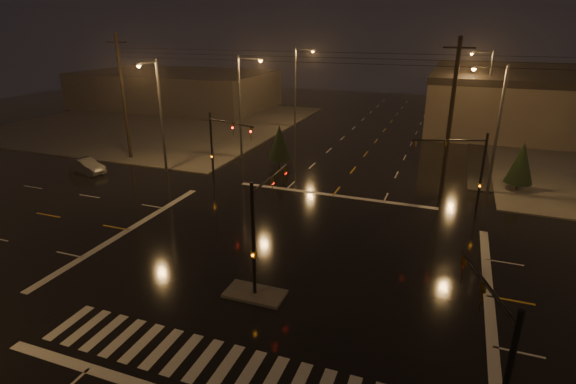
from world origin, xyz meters
TOP-DOWN VIEW (x-y plane):
  - ground at (0.00, 0.00)m, footprint 140.00×140.00m
  - sidewalk_nw at (-30.00, 30.00)m, footprint 36.00×36.00m
  - median_island at (0.00, -4.00)m, footprint 3.00×1.60m
  - crosswalk at (0.00, -9.00)m, footprint 15.00×2.60m
  - stop_bar_far at (0.00, 11.00)m, footprint 16.00×0.50m
  - commercial_block at (-35.00, 42.00)m, footprint 30.00×18.00m
  - signal_mast_median at (0.00, -3.07)m, footprint 0.25×4.59m
  - signal_mast_ne at (9.50, 10.14)m, footprint 4.84×1.86m
  - signal_mast_nw at (-9.50, 10.14)m, footprint 4.84×1.86m
  - signal_mast_se at (10.23, -9.75)m, footprint 1.55×3.87m
  - streetlight_1 at (-11.18, 18.00)m, footprint 2.77×0.32m
  - streetlight_2 at (-11.18, 34.00)m, footprint 2.77×0.32m
  - streetlight_3 at (11.18, 16.00)m, footprint 2.77×0.32m
  - streetlight_4 at (11.18, 36.00)m, footprint 2.77×0.32m
  - streetlight_5 at (-16.00, 11.18)m, footprint 0.32×2.77m
  - utility_pole_0 at (-22.00, 14.00)m, footprint 2.20×0.32m
  - utility_pole_1 at (8.00, 14.00)m, footprint 2.20×0.32m
  - conifer_0 at (13.73, 17.26)m, footprint 2.14×2.14m
  - conifer_3 at (-6.83, 16.65)m, footprint 2.13×2.13m
  - car_crossing at (-22.60, 8.66)m, footprint 4.23×2.27m

SIDE VIEW (x-z plane):
  - ground at x=0.00m, z-range 0.00..0.00m
  - crosswalk at x=0.00m, z-range 0.00..0.01m
  - stop_bar_far at x=0.00m, z-range 0.00..0.01m
  - sidewalk_nw at x=-30.00m, z-range 0.00..0.12m
  - median_island at x=0.00m, z-range 0.00..0.15m
  - car_crossing at x=-22.60m, z-range 0.00..1.32m
  - conifer_3 at x=-6.83m, z-range 0.35..4.37m
  - conifer_0 at x=13.73m, z-range 0.35..4.40m
  - commercial_block at x=-35.00m, z-range 0.00..5.60m
  - signal_mast_se at x=10.23m, z-range 0.71..6.71m
  - signal_mast_median at x=0.00m, z-range 0.75..6.75m
  - signal_mast_ne at x=9.50m, z-range 0.79..6.79m
  - signal_mast_nw at x=-9.50m, z-range 0.79..6.79m
  - streetlight_1 at x=-11.18m, z-range 0.80..10.80m
  - streetlight_2 at x=-11.18m, z-range 0.80..10.80m
  - streetlight_3 at x=11.18m, z-range 0.80..10.80m
  - streetlight_4 at x=11.18m, z-range 0.80..10.80m
  - streetlight_5 at x=-16.00m, z-range 0.80..10.80m
  - utility_pole_0 at x=-22.00m, z-range 0.13..12.13m
  - utility_pole_1 at x=8.00m, z-range 0.13..12.13m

